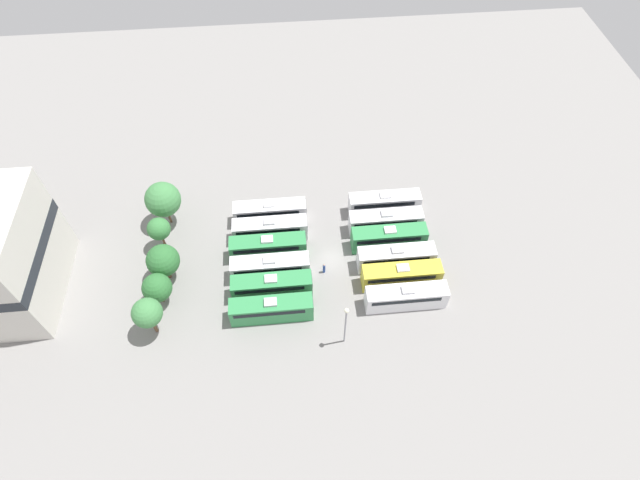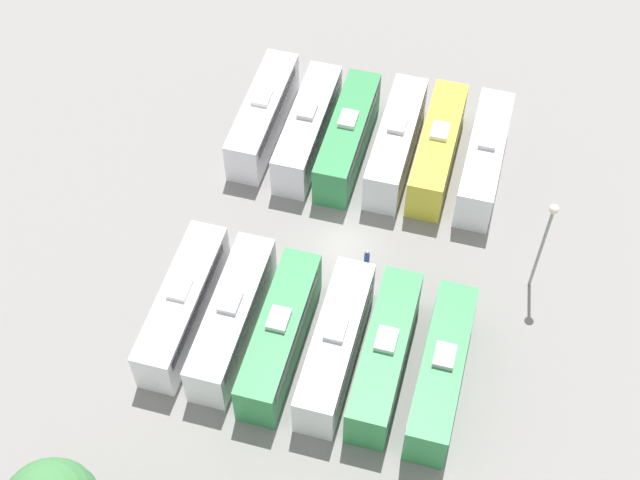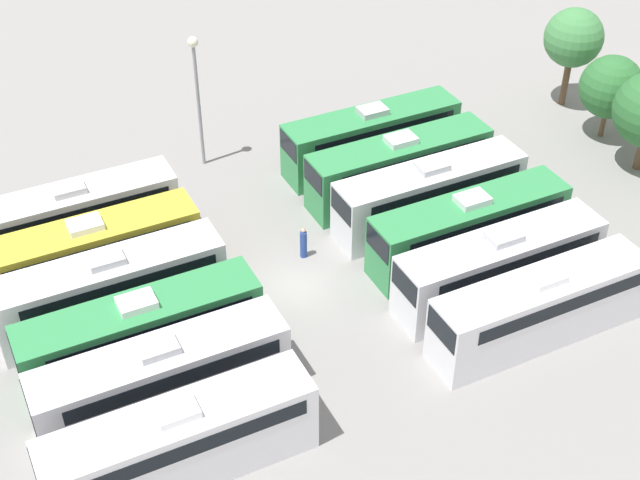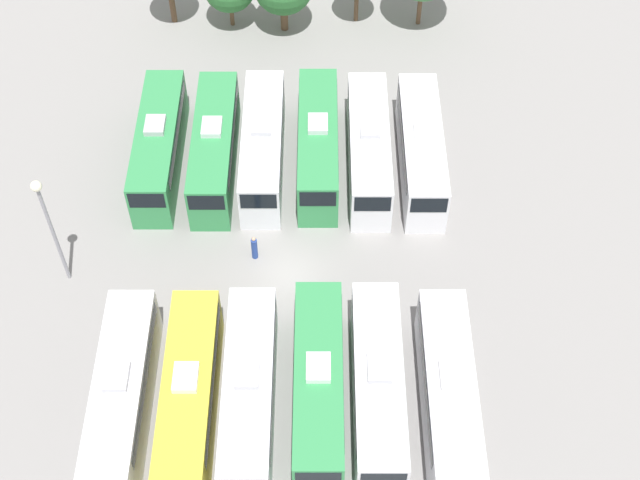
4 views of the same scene
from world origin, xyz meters
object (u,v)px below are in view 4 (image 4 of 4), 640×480
object	(u,v)px
bus_2	(249,391)
bus_4	(377,385)
bus_8	(262,145)
bus_11	(421,149)
bus_1	(189,394)
bus_10	(368,148)
bus_9	(317,143)
bus_3	(318,384)
bus_7	(214,146)
bus_5	(448,393)
light_pole	(46,216)
worker_person	(254,248)
bus_6	(158,145)
bus_0	(122,394)

from	to	relation	value
bus_2	bus_4	bearing A→B (deg)	2.93
bus_8	bus_11	size ratio (longest dim) A/B	1.00
bus_1	bus_10	size ratio (longest dim) A/B	1.00
bus_10	bus_4	bearing A→B (deg)	-90.42
bus_1	bus_4	world-z (taller)	same
bus_9	bus_11	distance (m)	6.41
bus_4	bus_10	bearing A→B (deg)	89.58
bus_1	bus_8	distance (m)	17.66
bus_3	bus_7	distance (m)	17.98
bus_1	bus_5	xyz separation A→B (m)	(12.91, 0.06, 0.00)
bus_8	light_pole	xyz separation A→B (m)	(-10.85, -8.82, 3.59)
worker_person	bus_6	bearing A→B (deg)	130.11
bus_11	bus_5	bearing A→B (deg)	-89.53
bus_1	bus_11	world-z (taller)	same
bus_0	bus_1	world-z (taller)	same
bus_7	light_pole	size ratio (longest dim) A/B	1.32
bus_0	bus_2	xyz separation A→B (m)	(6.32, 0.14, 0.00)
bus_7	bus_8	xyz separation A→B (m)	(3.00, 0.10, 0.00)
bus_3	worker_person	bearing A→B (deg)	111.30
bus_4	bus_11	bearing A→B (deg)	78.56
bus_6	bus_7	bearing A→B (deg)	-2.62
bus_8	worker_person	world-z (taller)	bus_8
bus_4	bus_5	world-z (taller)	same
bus_8	bus_11	distance (m)	9.83
bus_0	light_pole	world-z (taller)	light_pole
bus_9	bus_11	world-z (taller)	same
bus_2	bus_6	world-z (taller)	same
bus_8	light_pole	size ratio (longest dim) A/B	1.32
bus_7	bus_11	distance (m)	12.83
bus_2	bus_6	xyz separation A→B (m)	(-6.48, 17.30, 0.00)
bus_3	bus_2	bearing A→B (deg)	-173.79
bus_1	bus_11	bearing A→B (deg)	53.26
bus_0	bus_7	distance (m)	17.60
bus_3	bus_4	distance (m)	2.99
bus_0	bus_10	distance (m)	21.48
bus_7	bus_3	bearing A→B (deg)	-68.86
bus_0	bus_2	size ratio (longest dim) A/B	1.00
bus_8	bus_9	distance (m)	3.44
bus_0	bus_7	xyz separation A→B (m)	(3.30, 17.29, 0.00)
bus_8	bus_10	xyz separation A→B (m)	(6.59, -0.21, 0.00)
bus_0	bus_2	world-z (taller)	same
bus_8	bus_5	bearing A→B (deg)	-60.12
bus_10	bus_8	bearing A→B (deg)	178.17
bus_4	bus_6	distance (m)	21.34
bus_7	worker_person	distance (m)	7.81
worker_person	bus_8	bearing A→B (deg)	88.13
bus_4	bus_10	distance (m)	16.71
bus_10	worker_person	size ratio (longest dim) A/B	5.98
bus_1	bus_4	distance (m)	9.43
bus_6	worker_person	distance (m)	9.71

